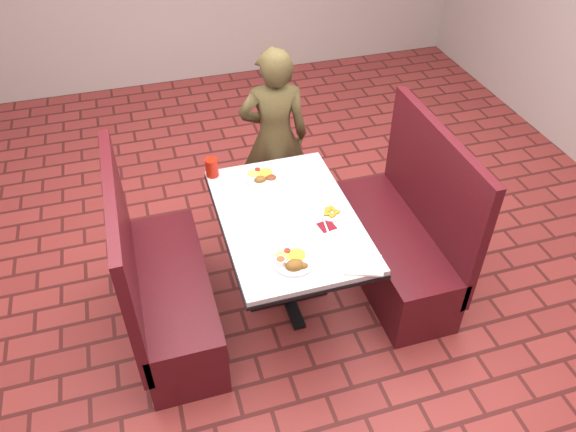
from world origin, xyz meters
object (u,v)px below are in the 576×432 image
(booth_bench_left, at_px, (165,291))
(booth_bench_right, at_px, (400,241))
(red_tumbler, at_px, (212,168))
(plantain_plate, at_px, (331,212))
(far_dinner_plate, at_px, (262,175))
(dining_table, at_px, (288,228))
(diner_person, at_px, (274,138))
(near_dinner_plate, at_px, (293,259))

(booth_bench_left, distance_m, booth_bench_right, 1.60)
(red_tumbler, bearing_deg, booth_bench_left, -129.10)
(plantain_plate, bearing_deg, booth_bench_left, 177.00)
(far_dinner_plate, bearing_deg, booth_bench_left, -150.46)
(dining_table, height_order, booth_bench_left, booth_bench_left)
(diner_person, distance_m, red_tumbler, 0.67)
(dining_table, relative_size, booth_bench_right, 1.01)
(booth_bench_left, xyz_separation_m, near_dinner_plate, (0.71, -0.39, 0.45))
(dining_table, bearing_deg, plantain_plate, -12.12)
(booth_bench_left, bearing_deg, booth_bench_right, 0.00)
(far_dinner_plate, xyz_separation_m, plantain_plate, (0.31, -0.48, -0.01))
(diner_person, distance_m, plantain_plate, 1.00)
(red_tumbler, bearing_deg, booth_bench_right, -25.17)
(diner_person, height_order, red_tumbler, diner_person)
(booth_bench_left, relative_size, plantain_plate, 7.53)
(dining_table, distance_m, booth_bench_left, 0.86)
(booth_bench_right, distance_m, diner_person, 1.19)
(near_dinner_plate, xyz_separation_m, red_tumbler, (-0.27, 0.93, 0.04))
(dining_table, height_order, diner_person, diner_person)
(dining_table, distance_m, booth_bench_right, 0.86)
(far_dinner_plate, height_order, red_tumbler, red_tumbler)
(far_dinner_plate, relative_size, red_tumbler, 1.92)
(booth_bench_right, height_order, plantain_plate, booth_bench_right)
(diner_person, relative_size, far_dinner_plate, 5.88)
(booth_bench_right, distance_m, plantain_plate, 0.69)
(booth_bench_right, relative_size, red_tumbler, 9.62)
(far_dinner_plate, bearing_deg, plantain_plate, -57.54)
(booth_bench_left, relative_size, near_dinner_plate, 4.89)
(booth_bench_left, height_order, red_tumbler, booth_bench_left)
(dining_table, xyz_separation_m, diner_person, (0.18, 0.94, 0.05))
(dining_table, bearing_deg, far_dinner_plate, 96.45)
(near_dinner_plate, distance_m, far_dinner_plate, 0.81)
(near_dinner_plate, relative_size, red_tumbler, 1.97)
(booth_bench_right, distance_m, far_dinner_plate, 1.05)
(booth_bench_left, bearing_deg, far_dinner_plate, 29.54)
(booth_bench_left, height_order, near_dinner_plate, booth_bench_left)
(booth_bench_left, distance_m, red_tumbler, 0.85)
(booth_bench_left, distance_m, plantain_plate, 1.14)
(booth_bench_left, height_order, plantain_plate, booth_bench_left)
(booth_bench_left, distance_m, far_dinner_plate, 0.97)
(booth_bench_left, xyz_separation_m, diner_person, (0.97, 0.94, 0.37))
(booth_bench_right, height_order, red_tumbler, booth_bench_right)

